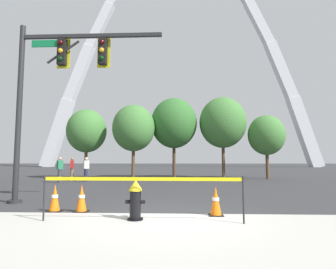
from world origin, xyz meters
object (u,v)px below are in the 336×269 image
at_px(monument_arch, 179,62).
at_px(pedestrian_walking_left, 72,169).
at_px(traffic_cone_mid_sidewalk, 82,199).
at_px(traffic_cone_curb_edge, 55,198).
at_px(traffic_signal_gantry, 54,80).
at_px(fire_hydrant, 135,200).
at_px(traffic_cone_by_hydrant, 216,201).
at_px(pedestrian_walking_right, 60,170).
at_px(pedestrian_standing_center, 86,169).

bearing_deg(monument_arch, pedestrian_walking_left, -99.67).
xyz_separation_m(traffic_cone_mid_sidewalk, monument_arch, (2.36, 52.24, 22.34)).
relative_size(traffic_cone_curb_edge, pedestrian_walking_left, 0.46).
xyz_separation_m(traffic_signal_gantry, pedestrian_walking_left, (-3.03, 9.72, -3.25)).
height_order(fire_hydrant, traffic_cone_by_hydrant, fire_hydrant).
distance_m(traffic_signal_gantry, pedestrian_walking_left, 10.69).
bearing_deg(monument_arch, traffic_cone_mid_sidewalk, -92.59).
distance_m(fire_hydrant, traffic_cone_by_hydrant, 2.03).
distance_m(traffic_cone_by_hydrant, traffic_signal_gantry, 6.62).
distance_m(fire_hydrant, pedestrian_walking_right, 12.56).
relative_size(traffic_cone_mid_sidewalk, traffic_signal_gantry, 0.12).
distance_m(traffic_cone_by_hydrant, monument_arch, 57.18).
xyz_separation_m(traffic_cone_curb_edge, pedestrian_walking_left, (-3.89, 11.21, 0.46)).
distance_m(monument_arch, pedestrian_standing_center, 47.26).
distance_m(pedestrian_walking_left, pedestrian_walking_right, 1.45).
bearing_deg(traffic_signal_gantry, pedestrian_standing_center, 101.65).
relative_size(traffic_signal_gantry, pedestrian_standing_center, 3.77).
bearing_deg(pedestrian_walking_right, pedestrian_walking_left, 81.57).
bearing_deg(monument_arch, pedestrian_walking_right, -99.63).
bearing_deg(pedestrian_walking_left, traffic_signal_gantry, -72.66).
height_order(traffic_cone_mid_sidewalk, pedestrian_walking_right, pedestrian_walking_right).
relative_size(pedestrian_walking_left, pedestrian_walking_right, 1.00).
relative_size(fire_hydrant, pedestrian_walking_right, 0.62).
relative_size(fire_hydrant, pedestrian_standing_center, 0.62).
height_order(traffic_signal_gantry, monument_arch, monument_arch).
relative_size(traffic_cone_by_hydrant, pedestrian_walking_left, 0.46).
relative_size(traffic_signal_gantry, monument_arch, 0.10).
height_order(traffic_cone_curb_edge, pedestrian_standing_center, pedestrian_standing_center).
relative_size(pedestrian_standing_center, pedestrian_walking_right, 1.00).
xyz_separation_m(traffic_cone_curb_edge, traffic_signal_gantry, (-0.85, 1.49, 3.71)).
bearing_deg(traffic_cone_by_hydrant, monument_arch, 91.30).
distance_m(fire_hydrant, monument_arch, 57.68).
relative_size(fire_hydrant, monument_arch, 0.02).
bearing_deg(traffic_cone_by_hydrant, pedestrian_standing_center, 122.33).
xyz_separation_m(traffic_cone_by_hydrant, pedestrian_standing_center, (-7.06, 11.15, 0.46)).
bearing_deg(pedestrian_standing_center, traffic_cone_mid_sidewalk, -71.97).
bearing_deg(traffic_cone_by_hydrant, traffic_cone_mid_sidewalk, 173.84).
height_order(traffic_signal_gantry, pedestrian_walking_left, traffic_signal_gantry).
relative_size(traffic_cone_by_hydrant, pedestrian_walking_right, 0.46).
bearing_deg(fire_hydrant, pedestrian_standing_center, 113.56).
relative_size(traffic_cone_by_hydrant, traffic_cone_mid_sidewalk, 1.00).
distance_m(traffic_cone_mid_sidewalk, traffic_signal_gantry, 4.31).
bearing_deg(pedestrian_walking_right, monument_arch, 80.37).
height_order(traffic_cone_mid_sidewalk, traffic_signal_gantry, traffic_signal_gantry).
bearing_deg(pedestrian_standing_center, fire_hydrant, -66.44).
relative_size(fire_hydrant, traffic_signal_gantry, 0.17).
bearing_deg(traffic_cone_by_hydrant, fire_hydrant, -162.95).
xyz_separation_m(fire_hydrant, monument_arch, (0.74, 53.21, 22.24)).
bearing_deg(traffic_cone_curb_edge, pedestrian_walking_left, 109.13).
xyz_separation_m(monument_arch, pedestrian_walking_left, (-6.99, -41.01, -21.89)).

